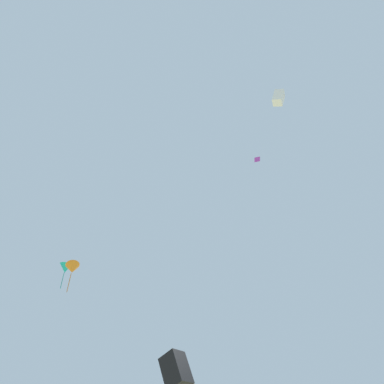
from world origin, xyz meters
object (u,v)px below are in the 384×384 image
at_px(distant_kite_teal_mid_left, 65,268).
at_px(distant_kite_purple_high_left, 257,159).
at_px(distant_kite_white_high_right, 279,98).
at_px(distant_kite_orange_low_left, 72,269).
at_px(distant_kite_black_far_center, 176,371).

bearing_deg(distant_kite_teal_mid_left, distant_kite_purple_high_left, -49.63).
bearing_deg(distant_kite_teal_mid_left, distant_kite_white_high_right, -60.08).
relative_size(distant_kite_white_high_right, distant_kite_orange_low_left, 0.44).
bearing_deg(distant_kite_teal_mid_left, distant_kite_orange_low_left, -79.99).
xyz_separation_m(distant_kite_orange_low_left, distant_kite_black_far_center, (5.33, -14.53, -11.00)).
height_order(distant_kite_orange_low_left, distant_kite_purple_high_left, distant_kite_purple_high_left).
distance_m(distant_kite_white_high_right, distant_kite_purple_high_left, 5.86).
xyz_separation_m(distant_kite_black_far_center, distant_kite_teal_mid_left, (-6.20, 19.46, 13.45)).
bearing_deg(distant_kite_white_high_right, distant_kite_purple_high_left, 79.55).
distance_m(distant_kite_white_high_right, distant_kite_black_far_center, 18.77).
distance_m(distant_kite_white_high_right, distant_kite_orange_low_left, 21.42).
distance_m(distant_kite_orange_low_left, distant_kite_teal_mid_left, 5.57).
height_order(distant_kite_white_high_right, distant_kite_black_far_center, distant_kite_white_high_right).
bearing_deg(distant_kite_teal_mid_left, distant_kite_black_far_center, -72.32).
relative_size(distant_kite_white_high_right, distant_kite_teal_mid_left, 0.44).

